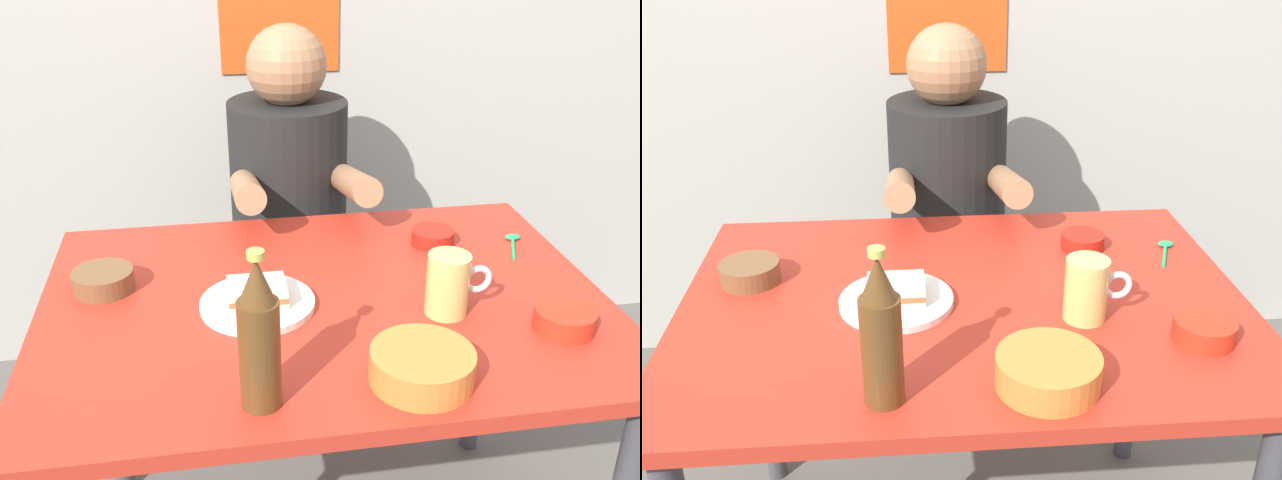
{
  "view_description": "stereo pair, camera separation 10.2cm",
  "coord_description": "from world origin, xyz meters",
  "views": [
    {
      "loc": [
        -0.21,
        -1.19,
        1.43
      ],
      "look_at": [
        0.0,
        0.05,
        0.84
      ],
      "focal_mm": 39.67,
      "sensor_mm": 36.0,
      "label": 1
    },
    {
      "loc": [
        -0.11,
        -1.2,
        1.43
      ],
      "look_at": [
        0.0,
        0.05,
        0.84
      ],
      "focal_mm": 39.67,
      "sensor_mm": 36.0,
      "label": 2
    }
  ],
  "objects": [
    {
      "name": "spoon",
      "position": [
        0.46,
        0.17,
        0.75
      ],
      "size": [
        0.06,
        0.12,
        0.01
      ],
      "color": "#26A559",
      "rests_on": "dining_table"
    },
    {
      "name": "stool",
      "position": [
        0.01,
        0.63,
        0.35
      ],
      "size": [
        0.34,
        0.34,
        0.45
      ],
      "color": "#4C4C51",
      "rests_on": "ground"
    },
    {
      "name": "dining_table",
      "position": [
        0.0,
        0.0,
        0.65
      ],
      "size": [
        1.1,
        0.8,
        0.74
      ],
      "color": "#B72D1E",
      "rests_on": "ground"
    },
    {
      "name": "sambal_bowl_red",
      "position": [
        0.28,
        0.2,
        0.76
      ],
      "size": [
        0.1,
        0.1,
        0.03
      ],
      "color": "#B21E14",
      "rests_on": "dining_table"
    },
    {
      "name": "beer_mug",
      "position": [
        0.22,
        -0.1,
        0.8
      ],
      "size": [
        0.13,
        0.08,
        0.12
      ],
      "color": "#D1BC66",
      "rests_on": "dining_table"
    },
    {
      "name": "sandwich",
      "position": [
        -0.13,
        -0.02,
        0.77
      ],
      "size": [
        0.11,
        0.09,
        0.04
      ],
      "color": "beige",
      "rests_on": "plate_orange"
    },
    {
      "name": "condiment_bowl_brown",
      "position": [
        -0.43,
        0.1,
        0.76
      ],
      "size": [
        0.12,
        0.12,
        0.04
      ],
      "color": "brown",
      "rests_on": "dining_table"
    },
    {
      "name": "sauce_bowl_chili",
      "position": [
        0.41,
        -0.19,
        0.76
      ],
      "size": [
        0.11,
        0.11,
        0.04
      ],
      "color": "red",
      "rests_on": "dining_table"
    },
    {
      "name": "soup_bowl_orange",
      "position": [
        0.11,
        -0.29,
        0.77
      ],
      "size": [
        0.17,
        0.17,
        0.05
      ],
      "color": "orange",
      "rests_on": "dining_table"
    },
    {
      "name": "plate_orange",
      "position": [
        -0.13,
        -0.02,
        0.75
      ],
      "size": [
        0.22,
        0.22,
        0.01
      ],
      "primitive_type": "cylinder",
      "color": "silver",
      "rests_on": "dining_table"
    },
    {
      "name": "person_seated",
      "position": [
        0.01,
        0.62,
        0.77
      ],
      "size": [
        0.33,
        0.56,
        0.72
      ],
      "color": "black",
      "rests_on": "stool"
    },
    {
      "name": "beer_bottle",
      "position": [
        -0.15,
        -0.31,
        0.86
      ],
      "size": [
        0.06,
        0.06,
        0.26
      ],
      "color": "#593819",
      "rests_on": "dining_table"
    }
  ]
}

